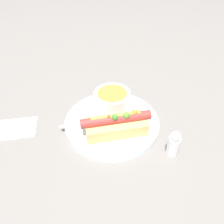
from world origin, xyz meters
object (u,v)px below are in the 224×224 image
hot_dog (116,124)px  salt_shaker (174,143)px  soup_bowl (112,99)px  spoon (103,118)px

hot_dog → salt_shaker: bearing=-34.6°
salt_shaker → soup_bowl: bearing=151.0°
soup_bowl → hot_dog: bearing=-65.7°
spoon → salt_shaker: size_ratio=1.97×
soup_bowl → salt_shaker: size_ratio=1.45×
soup_bowl → salt_shaker: 0.22m
hot_dog → soup_bowl: (-0.04, 0.10, 0.00)m
hot_dog → spoon: (-0.05, 0.03, -0.02)m
spoon → soup_bowl: bearing=48.8°
soup_bowl → spoon: soup_bowl is taller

